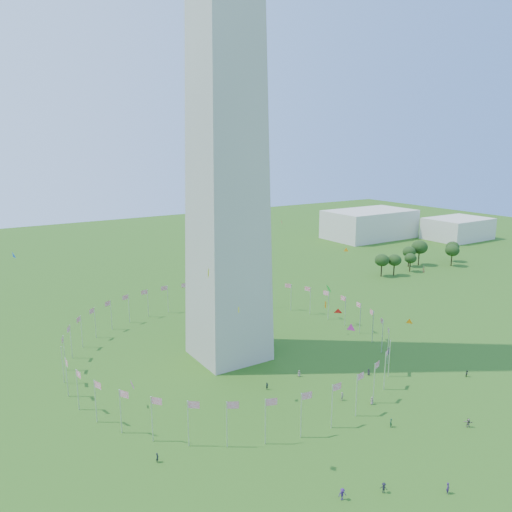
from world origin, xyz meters
The scene contains 8 objects.
ground centered at (0.00, 0.00, 0.00)m, with size 600.00×600.00×0.00m, color #255012.
washington_monument centered at (0.00, 50.00, 84.50)m, with size 16.80×16.80×169.00m, color #B0AB9C, non-canonical shape.
flag_ring centered at (0.00, 50.00, 4.50)m, with size 80.24×80.24×9.00m.
gov_building_east_a centered at (150.00, 150.00, 8.00)m, with size 50.00×30.00×16.00m, color beige.
gov_building_east_b centered at (190.00, 120.00, 6.00)m, with size 35.00×25.00×12.00m, color beige.
crowd centered at (7.41, -1.90, 0.87)m, with size 84.18×62.93×1.96m.
kites_aloft centered at (18.54, 22.88, 20.49)m, with size 110.16×70.60×38.85m.
tree_line_east centered at (116.03, 85.57, 4.76)m, with size 53.08×15.68×11.07m.
Camera 1 is at (-58.79, -55.13, 53.63)m, focal length 35.00 mm.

